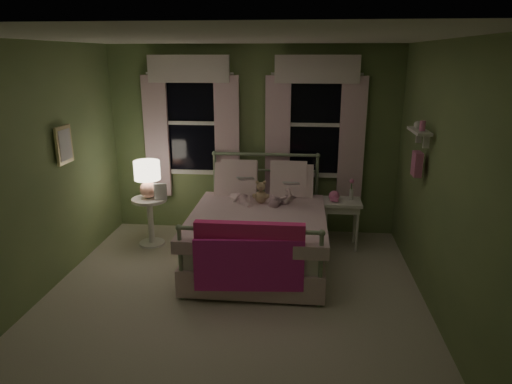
# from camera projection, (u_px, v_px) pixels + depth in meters

# --- Properties ---
(room_shell) EXTENTS (4.20, 4.20, 4.20)m
(room_shell) POSITION_uv_depth(u_px,v_px,m) (229.00, 181.00, 4.36)
(room_shell) COLOR beige
(room_shell) RESTS_ON ground
(bed) EXTENTS (1.58, 2.04, 1.18)m
(bed) POSITION_uv_depth(u_px,v_px,m) (259.00, 232.00, 5.56)
(bed) COLOR white
(bed) RESTS_ON ground
(pink_throw) EXTENTS (1.10, 0.19, 0.71)m
(pink_throw) POSITION_uv_depth(u_px,v_px,m) (249.00, 249.00, 4.52)
(pink_throw) COLOR #F83082
(pink_throw) RESTS_ON bed
(child_left) EXTENTS (0.33, 0.28, 0.77)m
(child_left) POSITION_uv_depth(u_px,v_px,m) (240.00, 177.00, 5.83)
(child_left) COLOR #F7D1DD
(child_left) RESTS_ON bed
(child_right) EXTENTS (0.42, 0.38, 0.70)m
(child_right) POSITION_uv_depth(u_px,v_px,m) (284.00, 181.00, 5.78)
(child_right) COLOR #F7D1DD
(child_right) RESTS_ON bed
(book_left) EXTENTS (0.20, 0.12, 0.26)m
(book_left) POSITION_uv_depth(u_px,v_px,m) (238.00, 182.00, 5.58)
(book_left) COLOR beige
(book_left) RESTS_ON child_left
(book_right) EXTENTS (0.20, 0.12, 0.26)m
(book_right) POSITION_uv_depth(u_px,v_px,m) (283.00, 187.00, 5.54)
(book_right) COLOR beige
(book_right) RESTS_ON child_right
(teddy_bear) EXTENTS (0.22, 0.17, 0.29)m
(teddy_bear) POSITION_uv_depth(u_px,v_px,m) (261.00, 194.00, 5.69)
(teddy_bear) COLOR tan
(teddy_bear) RESTS_ON bed
(nightstand_left) EXTENTS (0.46, 0.46, 0.65)m
(nightstand_left) POSITION_uv_depth(u_px,v_px,m) (150.00, 215.00, 6.06)
(nightstand_left) COLOR white
(nightstand_left) RESTS_ON ground
(table_lamp) EXTENTS (0.34, 0.34, 0.49)m
(table_lamp) POSITION_uv_depth(u_px,v_px,m) (147.00, 176.00, 5.90)
(table_lamp) COLOR #EEA38D
(table_lamp) RESTS_ON nightstand_left
(book_nightstand) EXTENTS (0.21, 0.26, 0.02)m
(book_nightstand) POSITION_uv_depth(u_px,v_px,m) (154.00, 200.00, 5.90)
(book_nightstand) COLOR beige
(book_nightstand) RESTS_ON nightstand_left
(nightstand_right) EXTENTS (0.50, 0.40, 0.64)m
(nightstand_right) POSITION_uv_depth(u_px,v_px,m) (341.00, 208.00, 5.92)
(nightstand_right) COLOR white
(nightstand_right) RESTS_ON ground
(pink_toy) EXTENTS (0.14, 0.20, 0.14)m
(pink_toy) POSITION_uv_depth(u_px,v_px,m) (334.00, 196.00, 5.88)
(pink_toy) COLOR pink
(pink_toy) RESTS_ON nightstand_right
(bud_vase) EXTENTS (0.06, 0.06, 0.28)m
(bud_vase) POSITION_uv_depth(u_px,v_px,m) (351.00, 189.00, 5.89)
(bud_vase) COLOR white
(bud_vase) RESTS_ON nightstand_right
(window_left) EXTENTS (1.34, 0.13, 1.96)m
(window_left) POSITION_uv_depth(u_px,v_px,m) (191.00, 118.00, 6.28)
(window_left) COLOR black
(window_left) RESTS_ON room_shell
(window_right) EXTENTS (1.34, 0.13, 1.96)m
(window_right) POSITION_uv_depth(u_px,v_px,m) (315.00, 120.00, 6.11)
(window_right) COLOR black
(window_right) RESTS_ON room_shell
(wall_shelf) EXTENTS (0.15, 0.50, 0.60)m
(wall_shelf) POSITION_uv_depth(u_px,v_px,m) (418.00, 148.00, 4.78)
(wall_shelf) COLOR white
(wall_shelf) RESTS_ON room_shell
(framed_picture) EXTENTS (0.03, 0.32, 0.42)m
(framed_picture) POSITION_uv_depth(u_px,v_px,m) (64.00, 145.00, 5.06)
(framed_picture) COLOR beige
(framed_picture) RESTS_ON room_shell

